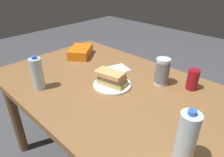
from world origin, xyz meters
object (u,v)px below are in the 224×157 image
object	(u,v)px
plastic_cup_stack	(162,72)
water_bottle_spare	(186,140)
soda_can_red	(193,80)
water_bottle_tall	(37,74)
dining_table	(115,99)
sandwich	(111,78)
chip_bag	(80,52)
paper_plate	(112,85)

from	to	relation	value
plastic_cup_stack	water_bottle_spare	distance (m)	0.57
soda_can_red	water_bottle_tall	distance (m)	0.89
soda_can_red	plastic_cup_stack	bearing A→B (deg)	25.46
dining_table	soda_can_red	world-z (taller)	soda_can_red
sandwich	soda_can_red	size ratio (longest dim) A/B	1.60
soda_can_red	chip_bag	bearing A→B (deg)	8.97
dining_table	plastic_cup_stack	xyz separation A→B (m)	(-0.18, -0.22, 0.17)
chip_bag	water_bottle_tall	xyz separation A→B (m)	(-0.22, 0.48, 0.06)
sandwich	water_bottle_tall	xyz separation A→B (m)	(0.28, 0.31, 0.04)
water_bottle_spare	plastic_cup_stack	bearing A→B (deg)	-50.53
dining_table	water_bottle_spare	size ratio (longest dim) A/B	6.58
water_bottle_tall	water_bottle_spare	bearing A→B (deg)	-173.29
paper_plate	water_bottle_tall	size ratio (longest dim) A/B	1.12
sandwich	plastic_cup_stack	world-z (taller)	plastic_cup_stack
water_bottle_spare	paper_plate	bearing A→B (deg)	-21.08
water_bottle_tall	plastic_cup_stack	bearing A→B (deg)	-132.00
paper_plate	plastic_cup_stack	bearing A→B (deg)	-131.57
soda_can_red	water_bottle_tall	world-z (taller)	water_bottle_tall
paper_plate	sandwich	bearing A→B (deg)	37.93
sandwich	water_bottle_spare	world-z (taller)	water_bottle_spare
sandwich	chip_bag	bearing A→B (deg)	-18.11
dining_table	paper_plate	size ratio (longest dim) A/B	6.77
dining_table	plastic_cup_stack	distance (m)	0.33
plastic_cup_stack	paper_plate	bearing A→B (deg)	48.43
chip_bag	paper_plate	bearing A→B (deg)	-144.43
soda_can_red	plastic_cup_stack	size ratio (longest dim) A/B	0.73
dining_table	plastic_cup_stack	bearing A→B (deg)	-128.66
chip_bag	plastic_cup_stack	xyz separation A→B (m)	(-0.71, -0.06, 0.05)
soda_can_red	sandwich	bearing A→B (deg)	39.94
sandwich	water_bottle_spare	size ratio (longest dim) A/B	0.83
paper_plate	dining_table	bearing A→B (deg)	-175.56
dining_table	water_bottle_spare	distance (m)	0.62
water_bottle_tall	dining_table	bearing A→B (deg)	-134.14
water_bottle_tall	water_bottle_spare	world-z (taller)	water_bottle_spare
paper_plate	sandwich	size ratio (longest dim) A/B	1.18
sandwich	soda_can_red	xyz separation A→B (m)	(-0.36, -0.30, 0.01)
dining_table	chip_bag	distance (m)	0.57
dining_table	paper_plate	bearing A→B (deg)	4.44
chip_bag	sandwich	bearing A→B (deg)	-144.80
soda_can_red	plastic_cup_stack	distance (m)	0.18
paper_plate	chip_bag	size ratio (longest dim) A/B	1.00
dining_table	water_bottle_tall	bearing A→B (deg)	45.86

